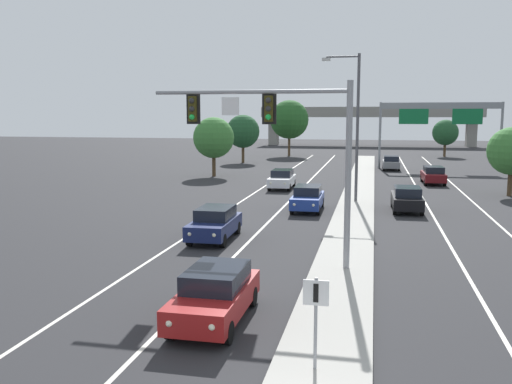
{
  "coord_description": "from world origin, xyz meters",
  "views": [
    {
      "loc": [
        1.08,
        -9.17,
        6.06
      ],
      "look_at": [
        -3.2,
        10.82,
        3.2
      ],
      "focal_mm": 38.7,
      "sensor_mm": 36.0,
      "label": 1
    }
  ],
  "objects_px": {
    "car_oncoming_navy": "(215,223)",
    "car_oncoming_blue": "(308,198)",
    "car_receding_black": "(407,198)",
    "car_receding_darkred": "(433,175)",
    "tree_far_right_b": "(512,151)",
    "car_oncoming_red": "(215,294)",
    "tree_far_right_c": "(445,133)",
    "overhead_signal_mast": "(283,133)",
    "tree_far_left_b": "(243,131)",
    "tree_far_left_a": "(214,138)",
    "median_sign_post": "(316,310)",
    "highway_sign_gantry": "(440,114)",
    "street_lamp_median": "(354,119)",
    "tree_far_left_c": "(289,120)",
    "car_receding_grey": "(391,163)",
    "car_oncoming_white": "(282,179)"
  },
  "relations": [
    {
      "from": "car_receding_grey",
      "to": "car_oncoming_white",
      "type": "bearing_deg",
      "value": -117.06
    },
    {
      "from": "overhead_signal_mast",
      "to": "car_oncoming_navy",
      "type": "relative_size",
      "value": 1.74
    },
    {
      "from": "car_oncoming_blue",
      "to": "tree_far_right_b",
      "type": "height_order",
      "value": "tree_far_right_b"
    },
    {
      "from": "car_receding_black",
      "to": "car_receding_grey",
      "type": "relative_size",
      "value": 1.0
    },
    {
      "from": "overhead_signal_mast",
      "to": "street_lamp_median",
      "type": "relative_size",
      "value": 0.78
    },
    {
      "from": "median_sign_post",
      "to": "street_lamp_median",
      "type": "height_order",
      "value": "street_lamp_median"
    },
    {
      "from": "car_receding_darkred",
      "to": "median_sign_post",
      "type": "bearing_deg",
      "value": -99.48
    },
    {
      "from": "car_oncoming_red",
      "to": "car_receding_black",
      "type": "relative_size",
      "value": 1.0
    },
    {
      "from": "car_oncoming_navy",
      "to": "tree_far_right_b",
      "type": "distance_m",
      "value": 25.84
    },
    {
      "from": "tree_far_left_c",
      "to": "street_lamp_median",
      "type": "bearing_deg",
      "value": -75.65
    },
    {
      "from": "car_receding_black",
      "to": "tree_far_right_c",
      "type": "xyz_separation_m",
      "value": [
        8.02,
        49.15,
        2.71
      ]
    },
    {
      "from": "median_sign_post",
      "to": "highway_sign_gantry",
      "type": "height_order",
      "value": "highway_sign_gantry"
    },
    {
      "from": "tree_far_left_a",
      "to": "tree_far_left_b",
      "type": "bearing_deg",
      "value": 93.03
    },
    {
      "from": "tree_far_left_b",
      "to": "street_lamp_median",
      "type": "bearing_deg",
      "value": -63.64
    },
    {
      "from": "car_oncoming_navy",
      "to": "tree_far_right_b",
      "type": "height_order",
      "value": "tree_far_right_b"
    },
    {
      "from": "car_receding_black",
      "to": "tree_far_right_b",
      "type": "height_order",
      "value": "tree_far_right_b"
    },
    {
      "from": "overhead_signal_mast",
      "to": "car_receding_grey",
      "type": "xyz_separation_m",
      "value": [
        5.36,
        41.76,
        -4.53
      ]
    },
    {
      "from": "median_sign_post",
      "to": "car_oncoming_navy",
      "type": "xyz_separation_m",
      "value": [
        -6.31,
        13.22,
        -0.77
      ]
    },
    {
      "from": "tree_far_left_a",
      "to": "tree_far_right_c",
      "type": "bearing_deg",
      "value": 51.48
    },
    {
      "from": "overhead_signal_mast",
      "to": "tree_far_right_b",
      "type": "height_order",
      "value": "overhead_signal_mast"
    },
    {
      "from": "median_sign_post",
      "to": "car_receding_grey",
      "type": "height_order",
      "value": "median_sign_post"
    },
    {
      "from": "car_oncoming_red",
      "to": "tree_far_right_b",
      "type": "xyz_separation_m",
      "value": [
        14.56,
        29.15,
        2.56
      ]
    },
    {
      "from": "overhead_signal_mast",
      "to": "tree_far_right_b",
      "type": "bearing_deg",
      "value": 59.57
    },
    {
      "from": "car_oncoming_red",
      "to": "tree_far_left_a",
      "type": "distance_m",
      "value": 39.26
    },
    {
      "from": "car_receding_black",
      "to": "tree_far_left_a",
      "type": "height_order",
      "value": "tree_far_left_a"
    },
    {
      "from": "car_oncoming_navy",
      "to": "car_oncoming_blue",
      "type": "xyz_separation_m",
      "value": [
        3.47,
        9.22,
        0.0
      ]
    },
    {
      "from": "car_oncoming_red",
      "to": "tree_far_right_c",
      "type": "distance_m",
      "value": 71.4
    },
    {
      "from": "car_receding_darkred",
      "to": "tree_far_left_c",
      "type": "relative_size",
      "value": 0.54
    },
    {
      "from": "street_lamp_median",
      "to": "car_oncoming_white",
      "type": "distance_m",
      "value": 10.1
    },
    {
      "from": "car_receding_darkred",
      "to": "tree_far_right_b",
      "type": "distance_m",
      "value": 8.49
    },
    {
      "from": "car_oncoming_navy",
      "to": "car_receding_darkred",
      "type": "relative_size",
      "value": 1.0
    },
    {
      "from": "overhead_signal_mast",
      "to": "car_receding_darkred",
      "type": "height_order",
      "value": "overhead_signal_mast"
    },
    {
      "from": "tree_far_left_b",
      "to": "tree_far_right_c",
      "type": "height_order",
      "value": "tree_far_left_b"
    },
    {
      "from": "overhead_signal_mast",
      "to": "car_oncoming_red",
      "type": "distance_m",
      "value": 7.67
    },
    {
      "from": "overhead_signal_mast",
      "to": "median_sign_post",
      "type": "distance_m",
      "value": 9.93
    },
    {
      "from": "car_oncoming_navy",
      "to": "tree_far_right_b",
      "type": "bearing_deg",
      "value": 46.77
    },
    {
      "from": "tree_far_left_a",
      "to": "tree_far_left_c",
      "type": "height_order",
      "value": "tree_far_left_c"
    },
    {
      "from": "car_receding_grey",
      "to": "tree_far_left_b",
      "type": "height_order",
      "value": "tree_far_left_b"
    },
    {
      "from": "car_oncoming_blue",
      "to": "overhead_signal_mast",
      "type": "bearing_deg",
      "value": -87.44
    },
    {
      "from": "median_sign_post",
      "to": "highway_sign_gantry",
      "type": "distance_m",
      "value": 53.56
    },
    {
      "from": "tree_far_left_a",
      "to": "tree_far_left_b",
      "type": "height_order",
      "value": "tree_far_left_b"
    },
    {
      "from": "car_oncoming_navy",
      "to": "car_receding_black",
      "type": "xyz_separation_m",
      "value": [
        9.66,
        10.27,
        0.0
      ]
    },
    {
      "from": "car_receding_darkred",
      "to": "tree_far_left_b",
      "type": "bearing_deg",
      "value": 140.16
    },
    {
      "from": "car_receding_darkred",
      "to": "tree_far_left_b",
      "type": "relative_size",
      "value": 0.74
    },
    {
      "from": "highway_sign_gantry",
      "to": "car_oncoming_red",
      "type": "bearing_deg",
      "value": -103.07
    },
    {
      "from": "car_receding_darkred",
      "to": "street_lamp_median",
      "type": "bearing_deg",
      "value": -118.02
    },
    {
      "from": "tree_far_right_b",
      "to": "car_oncoming_red",
      "type": "bearing_deg",
      "value": -116.54
    },
    {
      "from": "overhead_signal_mast",
      "to": "car_oncoming_blue",
      "type": "bearing_deg",
      "value": 92.56
    },
    {
      "from": "tree_far_left_b",
      "to": "tree_far_right_b",
      "type": "height_order",
      "value": "tree_far_left_b"
    },
    {
      "from": "car_oncoming_white",
      "to": "tree_far_right_c",
      "type": "relative_size",
      "value": 0.83
    }
  ]
}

